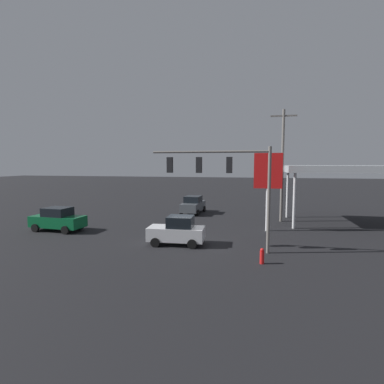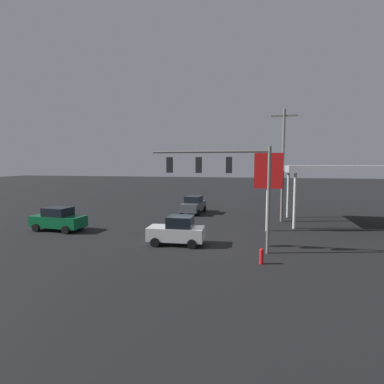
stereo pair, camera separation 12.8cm
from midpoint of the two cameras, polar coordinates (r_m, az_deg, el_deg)
ground_plane at (r=20.96m, az=-1.31°, el=-9.82°), size 200.00×200.00×0.00m
traffic_signal_assembly at (r=18.77m, az=5.76°, el=3.45°), size 7.44×0.43×6.55m
utility_pole at (r=29.48m, az=16.72°, el=5.28°), size 2.40×0.26×10.52m
gas_station_canopy at (r=30.27m, az=27.91°, el=3.80°), size 11.37×6.65×5.34m
price_sign at (r=24.97m, az=14.14°, el=3.20°), size 2.26×0.27×6.37m
sedan_far at (r=27.07m, az=-24.32°, el=-4.75°), size 4.52×2.31×1.93m
sedan_waiting at (r=33.27m, az=0.10°, el=-2.44°), size 2.30×4.52×1.93m
hatchback_crossing at (r=20.57m, az=-3.01°, el=-7.40°), size 3.87×2.09×1.97m
fire_hydrant at (r=17.29m, az=12.98°, el=-11.79°), size 0.24×0.24×0.88m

